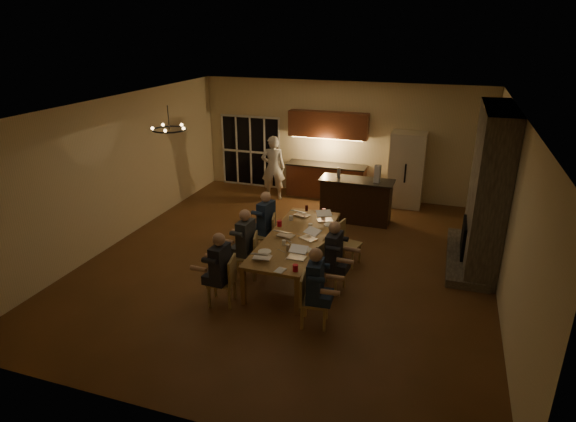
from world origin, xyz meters
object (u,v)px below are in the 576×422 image
at_px(laptop_f, 325,215).
at_px(plate_far, 329,225).
at_px(person_right_mid, 334,257).
at_px(chandelier, 169,129).
at_px(chair_right_mid, 332,267).
at_px(person_right_near, 315,288).
at_px(plate_left, 265,252).
at_px(bar_bottle, 339,172).
at_px(redcup_mid, 279,224).
at_px(person_left_near, 221,270).
at_px(redcup_near, 295,268).
at_px(chair_left_mid, 246,255).
at_px(laptop_c, 286,230).
at_px(chair_right_near, 315,300).
at_px(redcup_far, 324,211).
at_px(can_silver, 288,248).
at_px(laptop_e, 302,210).
at_px(plate_near, 306,250).
at_px(laptop_d, 309,233).
at_px(mug_back, 291,218).
at_px(mug_front, 284,242).
at_px(can_cola, 307,208).
at_px(person_left_mid, 246,243).
at_px(chair_left_far, 264,235).
at_px(dining_table, 296,254).
at_px(bar_island, 356,200).
at_px(bar_blender, 377,174).
at_px(chair_right_far, 349,244).
at_px(refrigerator, 406,170).
at_px(chair_left_near, 222,281).
at_px(laptop_b, 297,252).
at_px(person_left_far, 266,223).
at_px(mug_mid, 310,226).
at_px(standing_person, 273,168).

relative_size(laptop_f, plate_far, 1.42).
xyz_separation_m(person_right_mid, chandelier, (-3.32, 0.23, 2.06)).
distance_m(chair_right_mid, person_right_near, 1.23).
xyz_separation_m(plate_left, bar_bottle, (0.47, 3.90, 0.44)).
height_order(laptop_f, bar_bottle, bar_bottle).
bearing_deg(plate_far, redcup_mid, -158.09).
xyz_separation_m(person_left_near, redcup_near, (1.26, 0.27, 0.12)).
height_order(chair_left_mid, laptop_c, laptop_c).
bearing_deg(chair_right_near, laptop_f, 2.89).
height_order(redcup_far, can_silver, same).
bearing_deg(laptop_e, plate_near, 125.71).
relative_size(chandelier, laptop_d, 2.02).
bearing_deg(person_left_near, mug_back, 171.45).
bearing_deg(laptop_d, mug_front, -103.70).
bearing_deg(can_cola, person_right_mid, -60.74).
height_order(person_left_mid, plate_far, person_left_mid).
height_order(person_left_near, mug_front, person_left_near).
bearing_deg(chair_left_mid, chair_right_near, 40.41).
distance_m(chair_left_far, bar_bottle, 2.84).
xyz_separation_m(dining_table, bar_island, (0.62, 3.00, 0.17)).
bearing_deg(redcup_mid, chair_left_far, 161.51).
distance_m(mug_back, bar_blender, 2.65).
bearing_deg(person_right_mid, plate_near, 95.86).
xyz_separation_m(laptop_d, redcup_mid, (-0.74, 0.40, -0.05)).
xyz_separation_m(chair_right_far, laptop_e, (-1.14, 0.47, 0.42)).
bearing_deg(person_left_near, chair_left_mid, -176.05).
bearing_deg(bar_blender, person_right_mid, -84.64).
xyz_separation_m(dining_table, laptop_f, (0.33, 0.99, 0.49)).
xyz_separation_m(chair_right_near, plate_far, (-0.37, 2.41, 0.31)).
bearing_deg(plate_far, person_right_near, -81.25).
distance_m(can_silver, can_cola, 2.07).
height_order(chair_left_far, laptop_d, laptop_d).
distance_m(refrigerator, chair_left_near, 6.58).
bearing_deg(chair_right_far, chair_right_mid, -171.48).
relative_size(refrigerator, laptop_b, 6.25).
bearing_deg(can_silver, redcup_near, -62.41).
xyz_separation_m(person_left_far, can_cola, (0.65, 0.80, 0.12)).
bearing_deg(mug_mid, person_right_near, -72.07).
relative_size(chair_right_mid, laptop_b, 2.78).
distance_m(chair_left_mid, mug_back, 1.42).
bearing_deg(can_cola, standing_person, 124.28).
bearing_deg(laptop_e, mug_back, 83.69).
bearing_deg(person_left_far, redcup_mid, 70.33).
height_order(chair_left_far, bar_bottle, bar_bottle).
bearing_deg(refrigerator, standing_person, -170.19).
bearing_deg(laptop_f, person_left_far, 170.11).
bearing_deg(plate_left, person_right_mid, 14.95).
height_order(person_left_far, laptop_c, person_left_far).
height_order(can_cola, bar_bottle, bar_bottle).
bearing_deg(plate_near, plate_left, -156.33).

